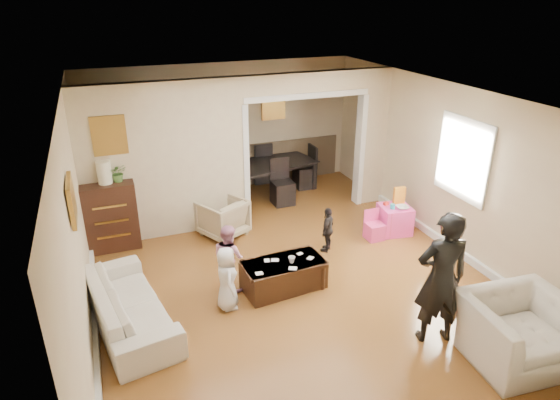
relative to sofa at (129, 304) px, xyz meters
name	(u,v)px	position (x,y,z in m)	size (l,w,h in m)	color
floor	(285,268)	(2.30, 0.53, -0.29)	(7.00, 7.00, 0.00)	#995E27
partition_left	(167,162)	(0.92, 2.33, 1.01)	(2.75, 0.18, 2.60)	beige
partition_right	(371,138)	(4.77, 2.33, 1.01)	(0.55, 0.18, 2.60)	beige
partition_header	(306,82)	(3.40, 2.33, 2.13)	(2.22, 0.18, 0.35)	beige
window_pane	(464,158)	(5.03, 0.13, 1.26)	(0.03, 0.95, 1.10)	white
framed_art_partition	(109,136)	(0.10, 2.23, 1.56)	(0.45, 0.03, 0.55)	brown
framed_art_sofa_wall	(72,200)	(-0.41, -0.07, 1.51)	(0.03, 0.55, 0.40)	brown
framed_art_alcove	(273,105)	(3.40, 3.97, 1.41)	(0.45, 0.03, 0.55)	brown
sofa	(129,304)	(0.00, 0.00, 0.00)	(2.00, 0.78, 0.58)	beige
armchair_back	(223,218)	(1.72, 1.94, 0.03)	(0.69, 0.71, 0.65)	#C4AE88
armchair_front	(519,331)	(4.04, -2.20, 0.08)	(1.15, 1.00, 0.75)	beige
dresser	(111,216)	(-0.05, 2.17, 0.27)	(0.81, 0.46, 1.12)	black
table_lamp	(104,172)	(-0.05, 2.17, 1.01)	(0.22, 0.22, 0.36)	#EDE7C1
potted_plant	(118,173)	(0.15, 2.17, 0.97)	(0.26, 0.23, 0.29)	#507A36
coffee_table	(283,275)	(2.09, 0.06, -0.08)	(1.12, 0.56, 0.42)	#341D10
coffee_cup	(292,260)	(2.19, 0.01, 0.17)	(0.10, 0.10, 0.09)	silver
play_table	(394,219)	(4.51, 0.98, -0.05)	(0.50, 0.50, 0.48)	#FF43A8
cereal_box	(399,195)	(4.63, 1.08, 0.34)	(0.20, 0.07, 0.30)	gold
cyan_cup	(393,206)	(4.41, 0.93, 0.23)	(0.08, 0.08, 0.08)	#26B1BE
toy_block	(386,204)	(4.39, 1.10, 0.21)	(0.08, 0.06, 0.05)	red
play_bowl	(402,208)	(4.56, 0.86, 0.22)	(0.21, 0.21, 0.05)	silver
dining_table	(271,178)	(3.15, 3.45, 0.03)	(1.81, 1.01, 0.64)	black
adult_person	(441,279)	(3.38, -1.58, 0.55)	(0.61, 0.40, 1.68)	black
child_kneel_a	(227,278)	(1.24, -0.09, 0.15)	(0.43, 0.28, 0.88)	silver
child_kneel_b	(229,257)	(1.39, 0.36, 0.19)	(0.47, 0.37, 0.97)	#C97D9A
child_toddler	(328,229)	(3.14, 0.81, 0.08)	(0.44, 0.18, 0.75)	black
craft_papers	(284,263)	(2.08, 0.03, 0.13)	(0.91, 0.44, 0.00)	white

